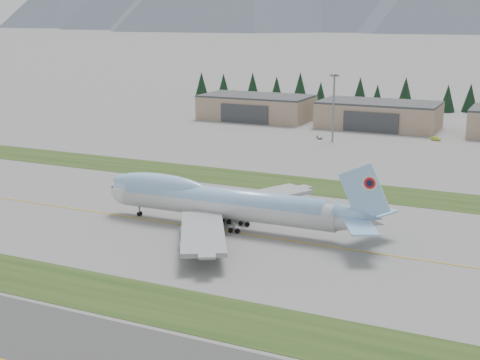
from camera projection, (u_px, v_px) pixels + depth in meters
The scene contains 10 objects.
ground at pixel (275, 239), 137.80m from camera, with size 7000.00×7000.00×0.00m, color slate.
grass_strip_near at pixel (183, 310), 104.37m from camera, with size 400.00×14.00×0.08m, color #253E16.
grass_strip_far at pixel (339, 189), 177.38m from camera, with size 400.00×18.00×0.08m, color #253E16.
taxiway_line_main at pixel (275, 239), 137.80m from camera, with size 400.00×0.40×0.02m, color gold.
boeing_747_freighter at pixel (223, 202), 143.82m from camera, with size 64.67×56.29×17.17m.
hangar_left at pixel (257, 107), 297.21m from camera, with size 48.00×26.60×10.80m.
hangar_center at pixel (379, 115), 274.55m from camera, with size 48.00×26.60×10.80m.
service_vehicle_a at pixel (319, 139), 250.63m from camera, with size 1.61×3.99×1.36m, color silver.
service_vehicle_b at pixel (435, 140), 247.24m from camera, with size 1.47×4.17×1.37m, color #9FB32C.
conifer_belt at pixel (454, 96), 320.49m from camera, with size 275.48×14.58×16.82m.
Camera 1 is at (49.04, -121.65, 44.52)m, focal length 50.00 mm.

